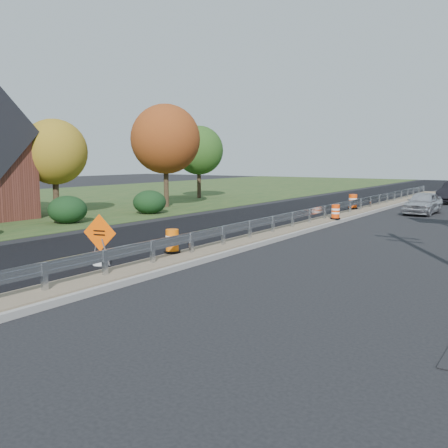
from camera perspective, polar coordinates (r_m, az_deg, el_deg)
The scene contains 15 objects.
ground at distance 20.77m, azimuth 2.99°, elevation -2.21°, with size 140.00×140.00×0.00m, color black.
grass_verge_near at distance 44.29m, azimuth -17.51°, elevation 2.63°, with size 30.00×120.00×0.03m, color #26461E.
milled_overlay at distance 31.54m, azimuth 5.43°, elevation 1.10°, with size 7.20×120.00×0.01m, color black.
median at distance 27.86m, azimuth 11.44°, elevation 0.36°, with size 1.60×55.00×0.23m.
guardrail at distance 28.71m, azimuth 12.24°, elevation 1.79°, with size 0.10×46.15×0.72m.
hedge_mid at distance 28.27m, azimuth -17.46°, elevation 1.59°, with size 2.09×2.09×1.52m, color black.
hedge_north at distance 32.01m, azimuth -8.50°, elevation 2.50°, with size 2.09×2.09×1.52m, color black.
tree_near_yellow at distance 32.13m, azimuth -18.83°, elevation 7.79°, with size 3.96×3.96×5.88m.
tree_near_red at distance 36.25m, azimuth -6.70°, elevation 9.60°, with size 4.95×4.95×7.35m.
tree_near_back at distance 44.36m, azimuth -2.89°, elevation 8.40°, with size 4.29×4.29×6.37m.
caution_sign at distance 16.93m, azimuth -13.95°, elevation -3.15°, with size 1.20×0.51×1.69m.
barrel_median_near at distance 17.45m, azimuth -5.94°, elevation -2.01°, with size 0.56×0.56×0.82m.
barrel_median_mid at distance 27.72m, azimuth 12.63°, elevation 1.33°, with size 0.54×0.54×0.79m.
barrel_median_far at distance 33.58m, azimuth 14.51°, elevation 2.46°, with size 0.66×0.66×0.96m.
car_silver at distance 34.00m, azimuth 21.81°, elevation 2.26°, with size 1.68×4.19×1.43m, color silver.
Camera 1 is at (10.46, -17.59, 3.49)m, focal length 40.00 mm.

